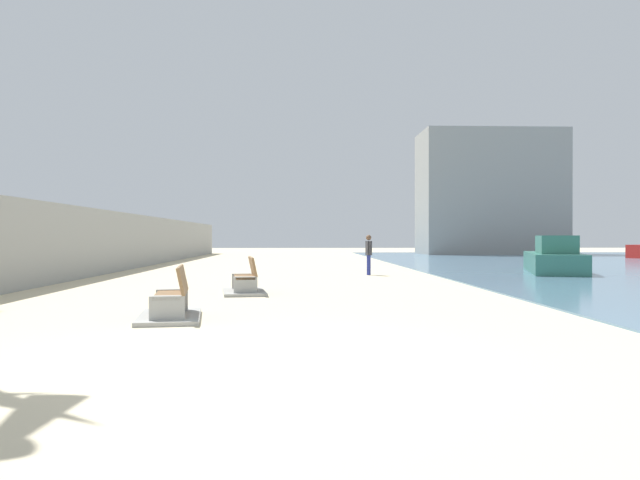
{
  "coord_description": "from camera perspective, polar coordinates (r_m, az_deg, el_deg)",
  "views": [
    {
      "loc": [
        0.6,
        -7.71,
        1.52
      ],
      "look_at": [
        1.53,
        16.05,
        1.4
      ],
      "focal_mm": 35.03,
      "sensor_mm": 36.0,
      "label": 1
    }
  ],
  "objects": [
    {
      "name": "seawall",
      "position": [
        26.96,
        -19.72,
        -0.18
      ],
      "size": [
        0.8,
        64.0,
        2.62
      ],
      "primitive_type": "cube",
      "color": "#9E9E99",
      "rests_on": "ground"
    },
    {
      "name": "person_walking",
      "position": [
        24.84,
        4.47,
        -1.09
      ],
      "size": [
        0.23,
        0.52,
        1.6
      ],
      "color": "navy",
      "rests_on": "ground"
    },
    {
      "name": "bench_far",
      "position": [
        16.87,
        -6.86,
        -4.08
      ],
      "size": [
        1.37,
        2.23,
        0.98
      ],
      "color": "#9E9E99",
      "rests_on": "ground"
    },
    {
      "name": "bench_near",
      "position": [
        11.89,
        -13.43,
        -5.92
      ],
      "size": [
        1.37,
        2.23,
        0.98
      ],
      "color": "#9E9E99",
      "rests_on": "ground"
    },
    {
      "name": "boat_far_right",
      "position": [
        27.86,
        20.58,
        -1.6
      ],
      "size": [
        3.8,
        6.97,
        1.53
      ],
      "color": "#337060",
      "rests_on": "water_bay"
    },
    {
      "name": "harbor_building",
      "position": [
        56.44,
        15.24,
        4.13
      ],
      "size": [
        12.0,
        6.0,
        10.64
      ],
      "primitive_type": "cube",
      "color": "gray",
      "rests_on": "ground"
    },
    {
      "name": "ground_plane",
      "position": [
        25.76,
        -3.57,
        -3.1
      ],
      "size": [
        120.0,
        120.0,
        0.0
      ],
      "primitive_type": "plane",
      "color": "beige"
    }
  ]
}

